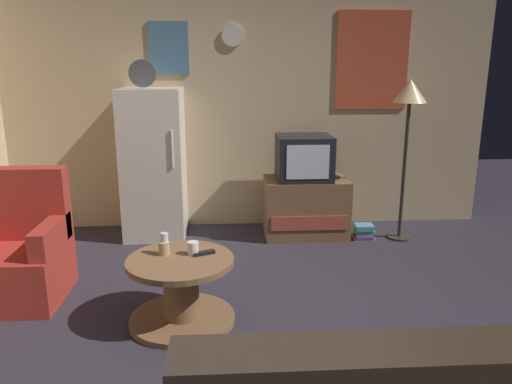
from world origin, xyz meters
The scene contains 13 objects.
ground_plane centered at (0.00, 0.00, 0.00)m, with size 12.00×12.00×0.00m, color #2D2833.
wall_with_art centered at (0.01, 2.45, 1.36)m, with size 5.20×0.12×2.70m.
fridge centered at (-0.94, 2.10, 0.75)m, with size 0.60×0.62×1.77m.
tv_stand centered at (0.60, 1.99, 0.30)m, with size 0.84×0.53×0.60m.
crt_tv centered at (0.57, 1.99, 0.82)m, with size 0.54×0.51×0.44m.
standing_lamp centered at (1.55, 1.83, 1.36)m, with size 0.32×0.32×1.59m.
coffee_table centered at (-0.52, 0.26, 0.23)m, with size 0.72×0.72×0.46m.
wine_glass centered at (-0.63, 0.36, 0.54)m, with size 0.05×0.05×0.15m, color silver.
mug_ceramic_white centered at (-0.44, 0.33, 0.51)m, with size 0.08×0.08×0.09m, color silver.
mug_ceramic_tan centered at (-0.64, 0.34, 0.51)m, with size 0.08×0.08×0.09m, color tan.
remote_control centered at (-0.36, 0.33, 0.48)m, with size 0.15×0.04×0.02m, color black.
armchair centered at (-1.78, 0.73, 0.34)m, with size 0.68×0.68×0.96m.
book_stack centered at (1.18, 1.82, 0.08)m, with size 0.21×0.15×0.15m.
Camera 1 is at (-0.20, -2.79, 1.70)m, focal length 34.21 mm.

